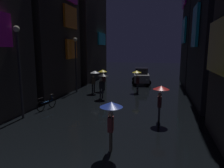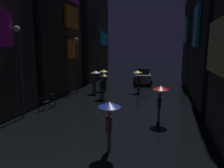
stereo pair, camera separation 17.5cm
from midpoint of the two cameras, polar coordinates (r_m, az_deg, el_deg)
The scene contains 13 objects.
building_left_mid at distance 19.98m, azimuth -19.50°, elevation 19.72°, with size 4.25×7.09×15.43m.
building_left_far at distance 28.60m, azimuth -8.33°, elevation 18.35°, with size 4.25×8.45×16.80m.
building_right_far at distance 26.26m, azimuth 24.63°, elevation 17.25°, with size 4.25×7.28×15.77m.
pedestrian_midstreet_centre_yellow at distance 19.33m, azimuth 6.88°, elevation 2.50°, with size 0.90×0.90×2.12m.
pedestrian_near_crossing_clear at distance 19.01m, azimuth -5.33°, elevation 2.41°, with size 0.90×0.90×2.12m.
pedestrian_midstreet_left_red at distance 11.54m, azimuth 13.29°, elevation -2.64°, with size 0.90×0.90×2.12m.
pedestrian_foreground_left_black at distance 16.81m, azimuth -3.00°, elevation 1.46°, with size 0.90×0.90×2.12m.
pedestrian_far_right_yellow at distance 20.06m, azimuth -2.82°, elevation 2.83°, with size 0.90×0.90×2.12m.
pedestrian_foreground_right_blue at distance 7.89m, azimuth -0.90°, elevation -8.18°, with size 0.90×0.90×2.12m.
bicycle_parked_at_storefront at distance 14.66m, azimuth -18.45°, elevation -5.40°, with size 0.42×1.80×0.96m.
car_distant at distance 24.66m, azimuth 8.15°, elevation 2.31°, with size 2.63×4.32×1.92m.
streetlamp_left_near at distance 12.85m, azimuth -25.41°, elevation 5.75°, with size 0.36×0.36×5.44m.
streetlamp_left_far at distance 19.58m, azimuth -10.58°, elevation 7.25°, with size 0.36×0.36×5.21m.
Camera 1 is at (3.07, -3.99, 4.11)m, focal length 32.00 mm.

